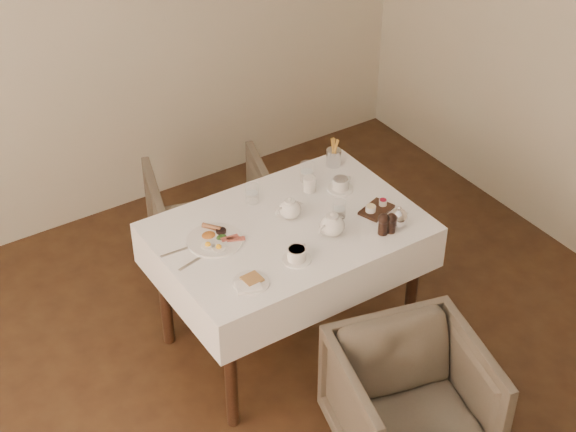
% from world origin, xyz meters
% --- Properties ---
extents(table, '(1.28, 0.88, 0.75)m').
position_xyz_m(table, '(0.38, 0.85, 0.64)').
color(table, black).
rests_on(table, ground).
extents(armchair_near, '(0.79, 0.80, 0.61)m').
position_xyz_m(armchair_near, '(0.45, -0.06, 0.30)').
color(armchair_near, brown).
rests_on(armchair_near, ground).
extents(armchair_far, '(0.84, 0.85, 0.63)m').
position_xyz_m(armchair_far, '(0.37, 1.65, 0.31)').
color(armchair_far, brown).
rests_on(armchair_far, ground).
extents(breakfast_plate, '(0.27, 0.27, 0.03)m').
position_xyz_m(breakfast_plate, '(0.02, 0.95, 0.76)').
color(breakfast_plate, white).
rests_on(breakfast_plate, table).
extents(side_plate, '(0.18, 0.17, 0.02)m').
position_xyz_m(side_plate, '(0.00, 0.58, 0.76)').
color(side_plate, white).
rests_on(side_plate, table).
extents(teapot_centre, '(0.16, 0.12, 0.12)m').
position_xyz_m(teapot_centre, '(0.42, 0.90, 0.82)').
color(teapot_centre, white).
rests_on(teapot_centre, table).
extents(teapot_front, '(0.19, 0.16, 0.13)m').
position_xyz_m(teapot_front, '(0.52, 0.68, 0.82)').
color(teapot_front, white).
rests_on(teapot_front, table).
extents(creamer, '(0.08, 0.08, 0.08)m').
position_xyz_m(creamer, '(0.64, 1.05, 0.80)').
color(creamer, white).
rests_on(creamer, table).
extents(teacup_near, '(0.14, 0.14, 0.07)m').
position_xyz_m(teacup_near, '(0.27, 0.61, 0.79)').
color(teacup_near, white).
rests_on(teacup_near, table).
extents(teacup_far, '(0.13, 0.13, 0.07)m').
position_xyz_m(teacup_far, '(0.78, 0.97, 0.79)').
color(teacup_far, white).
rests_on(teacup_far, table).
extents(glass_left, '(0.08, 0.08, 0.10)m').
position_xyz_m(glass_left, '(0.34, 1.13, 0.80)').
color(glass_left, silver).
rests_on(glass_left, table).
extents(glass_mid, '(0.07, 0.07, 0.09)m').
position_xyz_m(glass_mid, '(0.63, 0.78, 0.80)').
color(glass_mid, silver).
rests_on(glass_mid, table).
extents(glass_right, '(0.09, 0.09, 0.10)m').
position_xyz_m(glass_right, '(0.69, 1.14, 0.81)').
color(glass_right, silver).
rests_on(glass_right, table).
extents(condiment_board, '(0.20, 0.16, 0.04)m').
position_xyz_m(condiment_board, '(0.82, 0.72, 0.77)').
color(condiment_board, black).
rests_on(condiment_board, table).
extents(pepper_mill_left, '(0.07, 0.07, 0.12)m').
position_xyz_m(pepper_mill_left, '(0.73, 0.55, 0.81)').
color(pepper_mill_left, black).
rests_on(pepper_mill_left, table).
extents(pepper_mill_right, '(0.07, 0.07, 0.11)m').
position_xyz_m(pepper_mill_right, '(0.77, 0.54, 0.81)').
color(pepper_mill_right, black).
rests_on(pepper_mill_right, table).
extents(silver_pot, '(0.12, 0.10, 0.12)m').
position_xyz_m(silver_pot, '(0.83, 0.56, 0.81)').
color(silver_pot, white).
rests_on(silver_pot, table).
extents(fries_cup, '(0.08, 0.08, 0.17)m').
position_xyz_m(fries_cup, '(0.89, 1.18, 0.83)').
color(fries_cup, silver).
rests_on(fries_cup, table).
extents(cutlery_fork, '(0.19, 0.03, 0.00)m').
position_xyz_m(cutlery_fork, '(-0.16, 0.97, 0.76)').
color(cutlery_fork, silver).
rests_on(cutlery_fork, table).
extents(cutlery_knife, '(0.20, 0.06, 0.00)m').
position_xyz_m(cutlery_knife, '(-0.13, 0.86, 0.76)').
color(cutlery_knife, silver).
rests_on(cutlery_knife, table).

